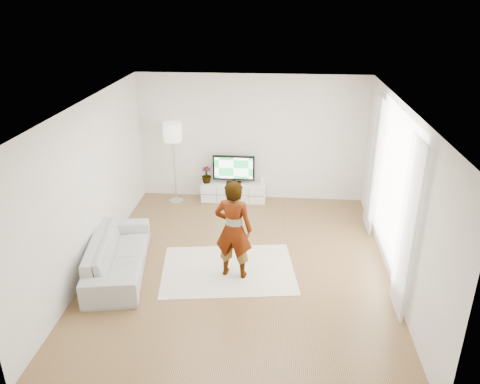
# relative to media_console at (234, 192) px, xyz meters

# --- Properties ---
(floor) EXTENTS (6.00, 6.00, 0.00)m
(floor) POSITION_rel_media_console_xyz_m (0.38, -2.76, -0.20)
(floor) COLOR olive
(floor) RESTS_ON ground
(ceiling) EXTENTS (6.00, 6.00, 0.00)m
(ceiling) POSITION_rel_media_console_xyz_m (0.38, -2.76, 2.60)
(ceiling) COLOR white
(ceiling) RESTS_ON wall_back
(wall_left) EXTENTS (0.02, 6.00, 2.80)m
(wall_left) POSITION_rel_media_console_xyz_m (-2.12, -2.76, 1.20)
(wall_left) COLOR white
(wall_left) RESTS_ON floor
(wall_right) EXTENTS (0.02, 6.00, 2.80)m
(wall_right) POSITION_rel_media_console_xyz_m (2.88, -2.76, 1.20)
(wall_right) COLOR white
(wall_right) RESTS_ON floor
(wall_back) EXTENTS (5.00, 0.02, 2.80)m
(wall_back) POSITION_rel_media_console_xyz_m (0.38, 0.24, 1.20)
(wall_back) COLOR white
(wall_back) RESTS_ON floor
(wall_front) EXTENTS (5.00, 0.02, 2.80)m
(wall_front) POSITION_rel_media_console_xyz_m (0.38, -5.76, 1.20)
(wall_front) COLOR white
(wall_front) RESTS_ON floor
(window) EXTENTS (0.01, 2.60, 2.50)m
(window) POSITION_rel_media_console_xyz_m (2.86, -2.46, 1.25)
(window) COLOR white
(window) RESTS_ON wall_right
(curtain_near) EXTENTS (0.04, 0.70, 2.60)m
(curtain_near) POSITION_rel_media_console_xyz_m (2.78, -3.76, 1.15)
(curtain_near) COLOR white
(curtain_near) RESTS_ON floor
(curtain_far) EXTENTS (0.04, 0.70, 2.60)m
(curtain_far) POSITION_rel_media_console_xyz_m (2.78, -1.16, 1.15)
(curtain_far) COLOR white
(curtain_far) RESTS_ON floor
(media_console) EXTENTS (1.44, 0.41, 0.41)m
(media_console) POSITION_rel_media_console_xyz_m (0.00, 0.00, 0.00)
(media_console) COLOR white
(media_console) RESTS_ON floor
(television) EXTENTS (0.93, 0.18, 0.65)m
(television) POSITION_rel_media_console_xyz_m (0.00, 0.03, 0.55)
(television) COLOR black
(television) RESTS_ON media_console
(game_console) EXTENTS (0.07, 0.16, 0.21)m
(game_console) POSITION_rel_media_console_xyz_m (0.63, -0.00, 0.31)
(game_console) COLOR white
(game_console) RESTS_ON media_console
(potted_plant) EXTENTS (0.24, 0.24, 0.38)m
(potted_plant) POSITION_rel_media_console_xyz_m (-0.61, 0.00, 0.39)
(potted_plant) COLOR #3F7238
(potted_plant) RESTS_ON media_console
(rug) EXTENTS (2.42, 1.89, 0.01)m
(rug) POSITION_rel_media_console_xyz_m (0.18, -2.90, -0.20)
(rug) COLOR #EDE4CA
(rug) RESTS_ON floor
(player) EXTENTS (0.68, 0.50, 1.69)m
(player) POSITION_rel_media_console_xyz_m (0.29, -3.04, 0.65)
(player) COLOR #334772
(player) RESTS_ON rug
(sofa) EXTENTS (1.22, 2.30, 0.64)m
(sofa) POSITION_rel_media_console_xyz_m (-1.65, -3.09, 0.12)
(sofa) COLOR beige
(sofa) RESTS_ON floor
(floor_lamp) EXTENTS (0.40, 0.40, 1.81)m
(floor_lamp) POSITION_rel_media_console_xyz_m (-1.29, -0.16, 1.33)
(floor_lamp) COLOR silver
(floor_lamp) RESTS_ON floor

